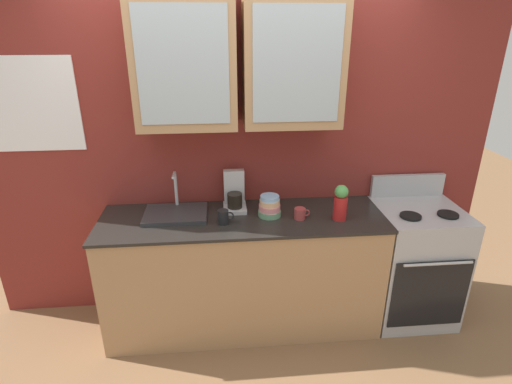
% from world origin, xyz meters
% --- Properties ---
extents(ground_plane, '(10.00, 10.00, 0.00)m').
position_xyz_m(ground_plane, '(0.00, 0.00, 0.00)').
color(ground_plane, brown).
extents(back_wall_unit, '(3.91, 0.43, 2.69)m').
position_xyz_m(back_wall_unit, '(-0.00, 0.31, 1.51)').
color(back_wall_unit, maroon).
rests_on(back_wall_unit, ground_plane).
extents(counter, '(2.06, 0.63, 0.93)m').
position_xyz_m(counter, '(0.00, 0.00, 0.47)').
color(counter, '#A87F56').
rests_on(counter, ground_plane).
extents(stove_range, '(0.63, 0.64, 1.11)m').
position_xyz_m(stove_range, '(1.35, -0.00, 0.47)').
color(stove_range, '#ADAFB5').
rests_on(stove_range, ground_plane).
extents(sink_faucet, '(0.45, 0.33, 0.30)m').
position_xyz_m(sink_faucet, '(-0.48, 0.07, 0.95)').
color(sink_faucet, '#2D2D30').
rests_on(sink_faucet, counter).
extents(bowl_stack, '(0.17, 0.17, 0.16)m').
position_xyz_m(bowl_stack, '(0.20, 0.01, 1.00)').
color(bowl_stack, '#669972').
rests_on(bowl_stack, counter).
extents(vase, '(0.10, 0.10, 0.26)m').
position_xyz_m(vase, '(0.68, -0.09, 1.06)').
color(vase, '#B21E1E').
rests_on(vase, counter).
extents(cup_near_sink, '(0.12, 0.08, 0.10)m').
position_xyz_m(cup_near_sink, '(-0.14, -0.08, 0.98)').
color(cup_near_sink, black).
rests_on(cup_near_sink, counter).
extents(cup_near_bowls, '(0.11, 0.08, 0.08)m').
position_xyz_m(cup_near_bowls, '(0.41, -0.06, 0.97)').
color(cup_near_bowls, '#993838').
rests_on(cup_near_bowls, counter).
extents(coffee_maker, '(0.17, 0.20, 0.29)m').
position_xyz_m(coffee_maker, '(-0.05, 0.17, 1.04)').
color(coffee_maker, '#B7B7BC').
rests_on(coffee_maker, counter).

